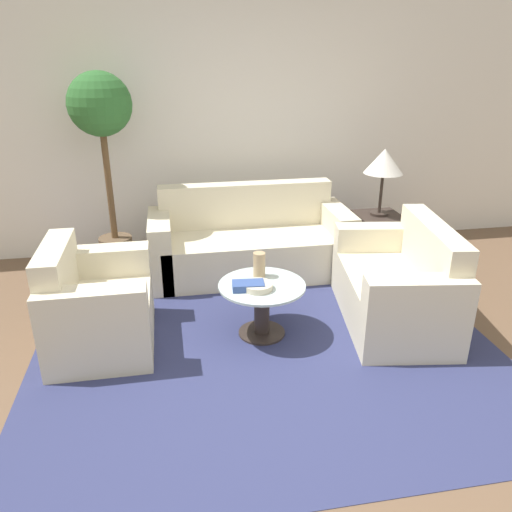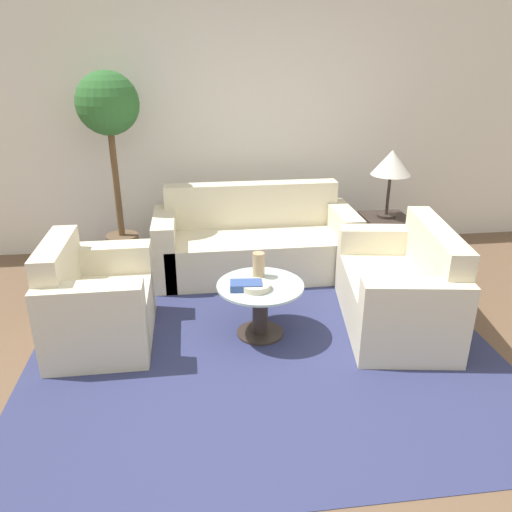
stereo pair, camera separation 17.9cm
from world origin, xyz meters
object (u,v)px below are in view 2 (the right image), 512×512
(potted_plant, at_px, (110,130))
(sofa_main, at_px, (254,244))
(loveseat, at_px, (402,292))
(table_lamp, at_px, (391,164))
(vase, at_px, (259,265))
(bowl, at_px, (256,286))
(coffee_table, at_px, (260,302))
(armchair, at_px, (94,306))
(book_stack, at_px, (246,286))

(potted_plant, bearing_deg, sofa_main, -11.86)
(loveseat, bearing_deg, table_lamp, 174.89)
(sofa_main, height_order, vase, sofa_main)
(vase, height_order, bowl, vase)
(sofa_main, distance_m, bowl, 1.29)
(coffee_table, height_order, vase, vase)
(armchair, relative_size, vase, 4.81)
(armchair, relative_size, book_stack, 3.89)
(sofa_main, bearing_deg, bowl, -96.65)
(loveseat, xyz_separation_m, bowl, (-1.17, -0.10, 0.17))
(book_stack, bearing_deg, loveseat, 8.55)
(loveseat, distance_m, coffee_table, 1.13)
(loveseat, relative_size, vase, 7.09)
(potted_plant, xyz_separation_m, bowl, (1.14, -1.55, -0.91))
(table_lamp, bearing_deg, potted_plant, 173.00)
(table_lamp, bearing_deg, bowl, -139.64)
(vase, bearing_deg, armchair, -177.39)
(armchair, height_order, loveseat, loveseat)
(armchair, relative_size, bowl, 4.34)
(bowl, bearing_deg, potted_plant, 126.44)
(loveseat, xyz_separation_m, potted_plant, (-2.31, 1.45, 1.08))
(vase, relative_size, bowl, 0.90)
(table_lamp, xyz_separation_m, bowl, (-1.44, -1.23, -0.59))
(armchair, bearing_deg, loveseat, -91.63)
(sofa_main, bearing_deg, potted_plant, 168.14)
(armchair, xyz_separation_m, loveseat, (2.36, -0.06, -0.00))
(sofa_main, height_order, potted_plant, potted_plant)
(sofa_main, relative_size, bowl, 8.77)
(armchair, distance_m, loveseat, 2.36)
(table_lamp, xyz_separation_m, potted_plant, (-2.59, 0.32, 0.32))
(potted_plant, bearing_deg, loveseat, -32.09)
(armchair, xyz_separation_m, book_stack, (1.12, -0.14, 0.17))
(bowl, bearing_deg, vase, 77.07)
(table_lamp, height_order, book_stack, table_lamp)
(book_stack, bearing_deg, potted_plant, 129.70)
(book_stack, bearing_deg, sofa_main, 84.96)
(armchair, relative_size, table_lamp, 1.44)
(table_lamp, xyz_separation_m, book_stack, (-1.51, -1.22, -0.59))
(potted_plant, bearing_deg, book_stack, -55.04)
(bowl, distance_m, book_stack, 0.07)
(sofa_main, relative_size, table_lamp, 2.92)
(loveseat, xyz_separation_m, table_lamp, (0.27, 1.13, 0.76))
(coffee_table, relative_size, book_stack, 2.70)
(coffee_table, bearing_deg, bowl, -121.21)
(table_lamp, relative_size, bowl, 3.01)
(potted_plant, distance_m, bowl, 2.13)
(coffee_table, height_order, book_stack, book_stack)
(coffee_table, xyz_separation_m, bowl, (-0.04, -0.07, 0.17))
(sofa_main, relative_size, coffee_table, 2.91)
(sofa_main, bearing_deg, armchair, -140.14)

